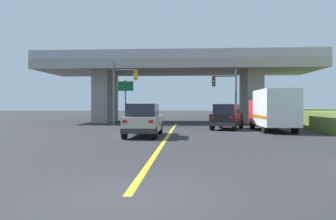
% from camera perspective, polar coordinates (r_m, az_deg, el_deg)
% --- Properties ---
extents(ground, '(160.00, 160.00, 0.00)m').
position_cam_1_polar(ground, '(36.82, 1.64, -2.16)').
color(ground, '#2B2B2D').
extents(overpass_bridge, '(30.44, 9.11, 7.61)m').
position_cam_1_polar(overpass_bridge, '(36.93, 1.65, 6.12)').
color(overpass_bridge, gray).
rests_on(overpass_bridge, ground).
extents(lane_divider_stripe, '(0.20, 27.08, 0.01)m').
position_cam_1_polar(lane_divider_stripe, '(20.33, 0.00, -4.58)').
color(lane_divider_stripe, yellow).
rests_on(lane_divider_stripe, ground).
extents(suv_lead, '(1.99, 4.79, 2.02)m').
position_cam_1_polar(suv_lead, '(19.95, -4.33, -1.77)').
color(suv_lead, '#B7B29E').
rests_on(suv_lead, ground).
extents(suv_crossing, '(3.14, 4.65, 2.02)m').
position_cam_1_polar(suv_crossing, '(26.17, 10.41, -1.18)').
color(suv_crossing, black).
rests_on(suv_crossing, ground).
extents(box_truck, '(2.33, 6.61, 3.05)m').
position_cam_1_polar(box_truck, '(25.10, 18.07, 0.06)').
color(box_truck, red).
rests_on(box_truck, ground).
extents(traffic_signal_nearside, '(2.37, 0.36, 5.34)m').
position_cam_1_polar(traffic_signal_nearside, '(31.39, 10.55, 3.46)').
color(traffic_signal_nearside, '#56595E').
rests_on(traffic_signal_nearside, ground).
extents(traffic_signal_farside, '(2.35, 0.36, 6.12)m').
position_cam_1_polar(traffic_signal_farside, '(31.01, -8.30, 4.23)').
color(traffic_signal_farside, '#56595E').
rests_on(traffic_signal_farside, ground).
extents(highway_sign, '(1.75, 0.17, 4.67)m').
position_cam_1_polar(highway_sign, '(34.76, -7.55, 3.38)').
color(highway_sign, slate).
rests_on(highway_sign, ground).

